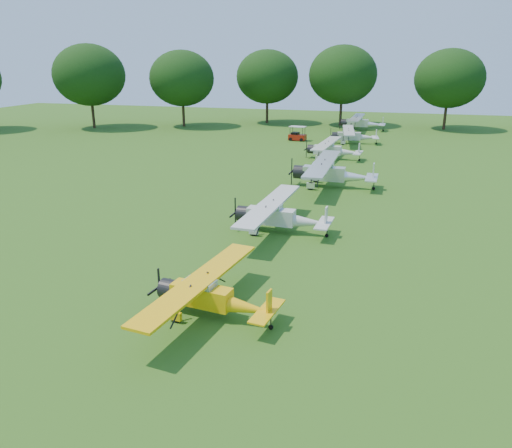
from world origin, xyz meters
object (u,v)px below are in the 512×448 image
at_px(golf_cart, 297,136).
at_px(aircraft_6, 353,135).
at_px(aircraft_3, 278,214).
at_px(aircraft_2, 210,294).
at_px(aircraft_4, 331,172).
at_px(aircraft_7, 361,122).
at_px(aircraft_5, 332,149).

bearing_deg(golf_cart, aircraft_6, 2.40).
height_order(aircraft_3, aircraft_6, aircraft_3).
height_order(aircraft_2, aircraft_6, aircraft_6).
relative_size(aircraft_3, aircraft_6, 1.03).
relative_size(aircraft_3, golf_cart, 4.31).
xyz_separation_m(aircraft_3, aircraft_6, (1.50, 36.87, -0.04)).
xyz_separation_m(aircraft_2, aircraft_6, (1.83, 48.59, 0.09)).
xyz_separation_m(aircraft_4, aircraft_7, (-0.17, 37.30, -0.11)).
height_order(aircraft_4, aircraft_5, aircraft_4).
bearing_deg(aircraft_3, aircraft_7, 91.36).
xyz_separation_m(aircraft_6, golf_cart, (-7.56, 0.58, -0.51)).
height_order(aircraft_3, aircraft_5, aircraft_3).
xyz_separation_m(aircraft_6, aircraft_7, (0.05, 13.23, 0.13)).
bearing_deg(aircraft_5, aircraft_7, 91.24).
distance_m(aircraft_3, aircraft_7, 50.13).
height_order(aircraft_2, aircraft_5, aircraft_5).
bearing_deg(aircraft_4, golf_cart, 107.82).
bearing_deg(golf_cart, aircraft_3, -73.99).
distance_m(aircraft_4, aircraft_7, 37.30).
height_order(aircraft_4, aircraft_7, aircraft_4).
xyz_separation_m(aircraft_4, aircraft_5, (-1.54, 12.77, -0.23)).
distance_m(aircraft_2, aircraft_7, 61.85).
relative_size(aircraft_5, aircraft_6, 1.00).
bearing_deg(aircraft_3, aircraft_2, -88.48).
bearing_deg(aircraft_3, aircraft_5, 92.72).
distance_m(aircraft_2, golf_cart, 49.51).
distance_m(aircraft_4, golf_cart, 25.86).
bearing_deg(aircraft_5, aircraft_6, 87.79).
height_order(aircraft_3, golf_cart, aircraft_3).
height_order(aircraft_6, aircraft_7, aircraft_7).
bearing_deg(aircraft_4, aircraft_3, -97.37).
height_order(aircraft_7, golf_cart, aircraft_7).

